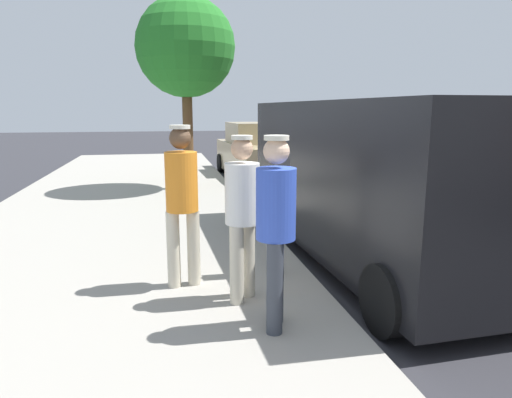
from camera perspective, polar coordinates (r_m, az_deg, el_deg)
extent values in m
plane|color=#2D2D33|center=(5.39, 19.60, -11.89)|extent=(80.00, 80.00, 0.00)
cube|color=#9E998E|center=(4.73, -21.25, -14.36)|extent=(5.00, 32.00, 0.15)
cylinder|color=gray|center=(5.31, 3.18, -3.31)|extent=(0.07, 0.07, 1.15)
cube|color=#4C4C51|center=(5.18, 3.26, 4.36)|extent=(0.14, 0.18, 0.28)
sphere|color=#47474C|center=(5.17, 3.28, 6.23)|extent=(0.12, 0.12, 0.12)
cylinder|color=beige|center=(5.02, -10.23, -6.20)|extent=(0.14, 0.14, 0.84)
cylinder|color=beige|center=(5.06, -7.76, -5.99)|extent=(0.14, 0.14, 0.84)
cylinder|color=orange|center=(4.88, -9.25, 2.14)|extent=(0.34, 0.34, 0.63)
sphere|color=brown|center=(4.83, -9.42, 7.50)|extent=(0.23, 0.23, 0.23)
cylinder|color=silver|center=(4.82, -9.46, 8.84)|extent=(0.22, 0.22, 0.04)
cylinder|color=beige|center=(4.54, -2.40, -8.19)|extent=(0.14, 0.14, 0.79)
cylinder|color=beige|center=(4.72, -0.98, -7.42)|extent=(0.14, 0.14, 0.79)
cylinder|color=white|center=(4.46, -1.73, 0.68)|extent=(0.34, 0.34, 0.60)
sphere|color=tan|center=(4.40, -1.76, 6.27)|extent=(0.22, 0.22, 0.22)
cylinder|color=silver|center=(4.39, -1.77, 7.67)|extent=(0.20, 0.20, 0.04)
cylinder|color=#383D47|center=(3.96, 2.33, -11.05)|extent=(0.14, 0.14, 0.81)
cylinder|color=#383D47|center=(4.16, 2.49, -9.91)|extent=(0.14, 0.14, 0.81)
cylinder|color=blue|center=(3.86, 2.50, -0.62)|extent=(0.34, 0.34, 0.61)
sphere|color=beige|center=(3.79, 2.56, 5.96)|extent=(0.22, 0.22, 0.22)
cylinder|color=silver|center=(3.78, 2.57, 7.62)|extent=(0.21, 0.21, 0.04)
cube|color=black|center=(6.40, 14.70, 2.86)|extent=(2.20, 5.27, 1.96)
cylinder|color=black|center=(4.43, 15.91, -12.00)|extent=(0.25, 0.69, 0.68)
cylinder|color=black|center=(8.77, 13.57, -0.43)|extent=(0.25, 0.69, 0.68)
cylinder|color=black|center=(8.08, 1.50, -1.08)|extent=(0.25, 0.69, 0.68)
cube|color=tan|center=(13.78, 0.40, 5.13)|extent=(2.03, 4.48, 0.89)
cube|color=tan|center=(13.94, 0.17, 8.26)|extent=(1.69, 2.05, 0.60)
cylinder|color=black|center=(12.51, 6.13, 3.03)|extent=(0.25, 0.61, 0.60)
cylinder|color=black|center=(12.03, -1.58, 2.77)|extent=(0.25, 0.61, 0.60)
cylinder|color=black|center=(15.62, 1.92, 4.70)|extent=(0.25, 0.61, 0.60)
cylinder|color=black|center=(15.24, -4.32, 4.51)|extent=(0.25, 0.61, 0.60)
cylinder|color=brown|center=(11.17, -8.44, 7.68)|extent=(0.24, 0.24, 2.50)
sphere|color=#267A28|center=(11.24, -8.75, 18.20)|extent=(2.30, 2.30, 2.30)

